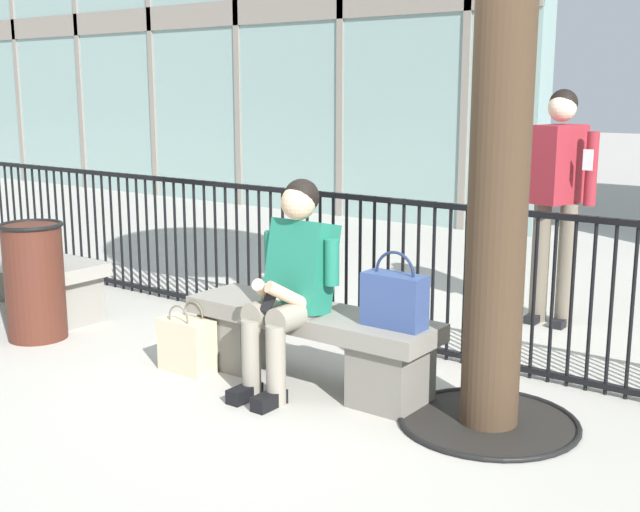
{
  "coord_description": "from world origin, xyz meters",
  "views": [
    {
      "loc": [
        2.78,
        -3.61,
        1.7
      ],
      "look_at": [
        0.0,
        0.1,
        0.75
      ],
      "focal_mm": 45.51,
      "sensor_mm": 36.0,
      "label": 1
    }
  ],
  "objects_px": {
    "bystander_at_railing": "(558,189)",
    "trash_can": "(35,280)",
    "shopping_bag": "(187,344)",
    "stone_bench_far": "(24,277)",
    "stone_bench": "(310,339)",
    "handbag_on_bench": "(394,299)",
    "seated_person_with_phone": "(291,279)"
  },
  "relations": [
    {
      "from": "bystander_at_railing",
      "to": "trash_can",
      "type": "distance_m",
      "value": 3.75
    },
    {
      "from": "shopping_bag",
      "to": "bystander_at_railing",
      "type": "xyz_separation_m",
      "value": [
        1.39,
        2.37,
        0.83
      ]
    },
    {
      "from": "shopping_bag",
      "to": "stone_bench_far",
      "type": "relative_size",
      "value": 0.27
    },
    {
      "from": "stone_bench",
      "to": "trash_can",
      "type": "height_order",
      "value": "trash_can"
    },
    {
      "from": "stone_bench",
      "to": "handbag_on_bench",
      "type": "relative_size",
      "value": 3.84
    },
    {
      "from": "bystander_at_railing",
      "to": "shopping_bag",
      "type": "bearing_deg",
      "value": -120.5
    },
    {
      "from": "bystander_at_railing",
      "to": "trash_can",
      "type": "height_order",
      "value": "bystander_at_railing"
    },
    {
      "from": "seated_person_with_phone",
      "to": "trash_can",
      "type": "height_order",
      "value": "seated_person_with_phone"
    },
    {
      "from": "trash_can",
      "to": "seated_person_with_phone",
      "type": "bearing_deg",
      "value": 8.74
    },
    {
      "from": "bystander_at_railing",
      "to": "stone_bench_far",
      "type": "relative_size",
      "value": 1.07
    },
    {
      "from": "stone_bench",
      "to": "stone_bench_far",
      "type": "distance_m",
      "value": 2.77
    },
    {
      "from": "seated_person_with_phone",
      "to": "shopping_bag",
      "type": "bearing_deg",
      "value": -166.98
    },
    {
      "from": "seated_person_with_phone",
      "to": "trash_can",
      "type": "bearing_deg",
      "value": -171.26
    },
    {
      "from": "stone_bench",
      "to": "stone_bench_far",
      "type": "height_order",
      "value": "same"
    },
    {
      "from": "bystander_at_railing",
      "to": "handbag_on_bench",
      "type": "bearing_deg",
      "value": -92.3
    },
    {
      "from": "stone_bench",
      "to": "bystander_at_railing",
      "type": "distance_m",
      "value": 2.3
    },
    {
      "from": "handbag_on_bench",
      "to": "shopping_bag",
      "type": "bearing_deg",
      "value": -167.94
    },
    {
      "from": "stone_bench",
      "to": "handbag_on_bench",
      "type": "bearing_deg",
      "value": -0.99
    },
    {
      "from": "trash_can",
      "to": "shopping_bag",
      "type": "bearing_deg",
      "value": 6.46
    },
    {
      "from": "shopping_bag",
      "to": "trash_can",
      "type": "height_order",
      "value": "trash_can"
    },
    {
      "from": "bystander_at_railing",
      "to": "stone_bench_far",
      "type": "xyz_separation_m",
      "value": [
        -3.43,
        -2.14,
        -0.73
      ]
    },
    {
      "from": "handbag_on_bench",
      "to": "trash_can",
      "type": "xyz_separation_m",
      "value": [
        -2.64,
        -0.43,
        -0.19
      ]
    },
    {
      "from": "seated_person_with_phone",
      "to": "stone_bench_far",
      "type": "bearing_deg",
      "value": 178.68
    },
    {
      "from": "shopping_bag",
      "to": "stone_bench_far",
      "type": "xyz_separation_m",
      "value": [
        -2.04,
        0.22,
        0.1
      ]
    },
    {
      "from": "handbag_on_bench",
      "to": "bystander_at_railing",
      "type": "distance_m",
      "value": 2.13
    },
    {
      "from": "seated_person_with_phone",
      "to": "shopping_bag",
      "type": "distance_m",
      "value": 0.86
    },
    {
      "from": "seated_person_with_phone",
      "to": "handbag_on_bench",
      "type": "bearing_deg",
      "value": 10.96
    },
    {
      "from": "seated_person_with_phone",
      "to": "shopping_bag",
      "type": "xyz_separation_m",
      "value": [
        -0.7,
        -0.16,
        -0.48
      ]
    },
    {
      "from": "seated_person_with_phone",
      "to": "bystander_at_railing",
      "type": "xyz_separation_m",
      "value": [
        0.7,
        2.21,
        0.35
      ]
    },
    {
      "from": "trash_can",
      "to": "stone_bench",
      "type": "bearing_deg",
      "value": 12.07
    },
    {
      "from": "stone_bench_far",
      "to": "seated_person_with_phone",
      "type": "bearing_deg",
      "value": -1.32
    },
    {
      "from": "stone_bench_far",
      "to": "bystander_at_railing",
      "type": "bearing_deg",
      "value": 31.97
    }
  ]
}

